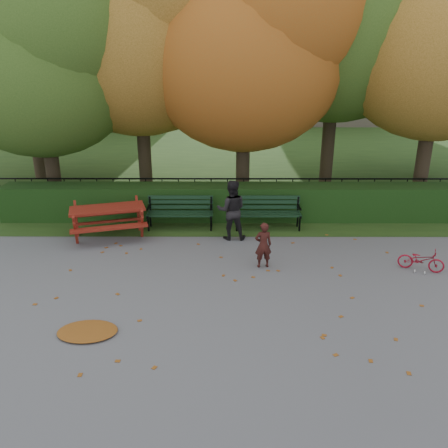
{
  "coord_description": "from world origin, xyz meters",
  "views": [
    {
      "loc": [
        -0.06,
        -7.68,
        4.22
      ],
      "look_at": [
        -0.09,
        1.23,
        1.0
      ],
      "focal_mm": 35.0,
      "sensor_mm": 36.0,
      "label": 1
    }
  ],
  "objects_px": {
    "bicycle": "(421,260)",
    "bench_left": "(180,210)",
    "picnic_table": "(108,214)",
    "child": "(263,245)",
    "tree_f": "(26,22)",
    "tree_a": "(45,55)",
    "adult": "(231,210)",
    "tree_d": "(354,6)",
    "tree_c": "(256,44)",
    "bench_right": "(268,210)",
    "tree_b": "(147,25)"
  },
  "relations": [
    {
      "from": "bicycle",
      "to": "bench_left",
      "type": "bearing_deg",
      "value": 86.66
    },
    {
      "from": "picnic_table",
      "to": "child",
      "type": "bearing_deg",
      "value": -42.15
    },
    {
      "from": "tree_f",
      "to": "child",
      "type": "distance_m",
      "value": 12.41
    },
    {
      "from": "tree_a",
      "to": "bicycle",
      "type": "height_order",
      "value": "tree_a"
    },
    {
      "from": "tree_a",
      "to": "adult",
      "type": "bearing_deg",
      "value": -26.88
    },
    {
      "from": "tree_d",
      "to": "bicycle",
      "type": "xyz_separation_m",
      "value": [
        0.34,
        -6.21,
        -5.73
      ]
    },
    {
      "from": "tree_a",
      "to": "bench_left",
      "type": "bearing_deg",
      "value": -25.76
    },
    {
      "from": "tree_c",
      "to": "bench_right",
      "type": "height_order",
      "value": "tree_c"
    },
    {
      "from": "tree_f",
      "to": "tree_b",
      "type": "bearing_deg",
      "value": -27.99
    },
    {
      "from": "tree_c",
      "to": "tree_f",
      "type": "relative_size",
      "value": 0.87
    },
    {
      "from": "tree_c",
      "to": "bench_right",
      "type": "distance_m",
      "value": 4.87
    },
    {
      "from": "picnic_table",
      "to": "adult",
      "type": "xyz_separation_m",
      "value": [
        3.21,
        -0.13,
        0.15
      ]
    },
    {
      "from": "tree_b",
      "to": "child",
      "type": "distance_m",
      "value": 8.06
    },
    {
      "from": "tree_c",
      "to": "picnic_table",
      "type": "height_order",
      "value": "tree_c"
    },
    {
      "from": "tree_c",
      "to": "tree_f",
      "type": "height_order",
      "value": "tree_f"
    },
    {
      "from": "tree_f",
      "to": "child",
      "type": "relative_size",
      "value": 8.78
    },
    {
      "from": "tree_d",
      "to": "picnic_table",
      "type": "height_order",
      "value": "tree_d"
    },
    {
      "from": "bench_left",
      "to": "bench_right",
      "type": "bearing_deg",
      "value": 0.0
    },
    {
      "from": "tree_f",
      "to": "bench_right",
      "type": "height_order",
      "value": "tree_f"
    },
    {
      "from": "tree_a",
      "to": "tree_b",
      "type": "distance_m",
      "value": 3.11
    },
    {
      "from": "adult",
      "to": "bench_left",
      "type": "bearing_deg",
      "value": -29.81
    },
    {
      "from": "bench_right",
      "to": "picnic_table",
      "type": "distance_m",
      "value": 4.27
    },
    {
      "from": "tree_a",
      "to": "tree_c",
      "type": "relative_size",
      "value": 0.94
    },
    {
      "from": "tree_c",
      "to": "adult",
      "type": "xyz_separation_m",
      "value": [
        -0.74,
        -3.06,
        -4.05
      ]
    },
    {
      "from": "bicycle",
      "to": "adult",
      "type": "bearing_deg",
      "value": 88.08
    },
    {
      "from": "tree_c",
      "to": "bench_left",
      "type": "relative_size",
      "value": 4.44
    },
    {
      "from": "tree_a",
      "to": "bench_left",
      "type": "distance_m",
      "value": 5.89
    },
    {
      "from": "tree_f",
      "to": "picnic_table",
      "type": "distance_m",
      "value": 8.96
    },
    {
      "from": "tree_b",
      "to": "tree_c",
      "type": "height_order",
      "value": "tree_b"
    },
    {
      "from": "tree_d",
      "to": "adult",
      "type": "xyz_separation_m",
      "value": [
        -3.78,
        -4.33,
        -5.21
      ]
    },
    {
      "from": "picnic_table",
      "to": "bicycle",
      "type": "height_order",
      "value": "picnic_table"
    },
    {
      "from": "tree_d",
      "to": "bench_left",
      "type": "bearing_deg",
      "value": -145.74
    },
    {
      "from": "picnic_table",
      "to": "tree_d",
      "type": "bearing_deg",
      "value": 14.19
    },
    {
      "from": "tree_a",
      "to": "tree_f",
      "type": "relative_size",
      "value": 0.81
    },
    {
      "from": "bench_right",
      "to": "tree_c",
      "type": "bearing_deg",
      "value": 96.7
    },
    {
      "from": "child",
      "to": "tree_f",
      "type": "bearing_deg",
      "value": -54.43
    },
    {
      "from": "adult",
      "to": "tree_c",
      "type": "bearing_deg",
      "value": -103.53
    },
    {
      "from": "adult",
      "to": "bench_right",
      "type": "bearing_deg",
      "value": -141.4
    },
    {
      "from": "tree_b",
      "to": "adult",
      "type": "xyz_separation_m",
      "value": [
        2.54,
        -3.85,
        -4.63
      ]
    },
    {
      "from": "tree_a",
      "to": "child",
      "type": "relative_size",
      "value": 7.15
    },
    {
      "from": "bench_right",
      "to": "bicycle",
      "type": "relative_size",
      "value": 1.9
    },
    {
      "from": "tree_a",
      "to": "bench_left",
      "type": "relative_size",
      "value": 4.16
    },
    {
      "from": "tree_c",
      "to": "picnic_table",
      "type": "relative_size",
      "value": 3.59
    },
    {
      "from": "tree_a",
      "to": "tree_c",
      "type": "xyz_separation_m",
      "value": [
        6.02,
        0.38,
        0.3
      ]
    },
    {
      "from": "tree_c",
      "to": "bench_right",
      "type": "relative_size",
      "value": 4.44
    },
    {
      "from": "bench_right",
      "to": "bicycle",
      "type": "height_order",
      "value": "bench_right"
    },
    {
      "from": "tree_b",
      "to": "tree_d",
      "type": "distance_m",
      "value": 6.37
    },
    {
      "from": "tree_a",
      "to": "adult",
      "type": "distance_m",
      "value": 7.01
    },
    {
      "from": "tree_a",
      "to": "tree_d",
      "type": "bearing_deg",
      "value": 10.33
    },
    {
      "from": "tree_a",
      "to": "picnic_table",
      "type": "xyz_separation_m",
      "value": [
        2.08,
        -2.55,
        -3.9
      ]
    }
  ]
}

